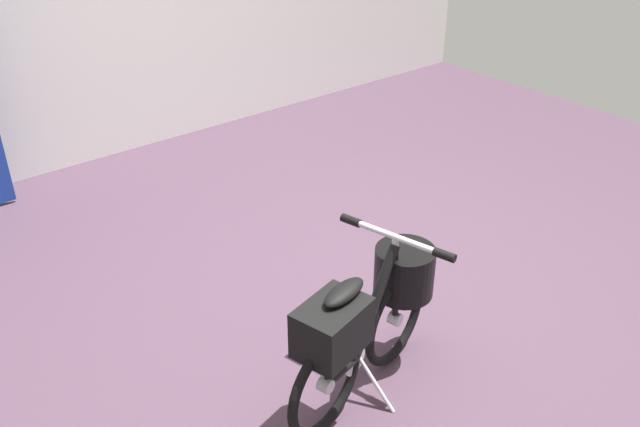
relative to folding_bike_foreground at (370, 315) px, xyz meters
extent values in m
plane|color=#473342|center=(0.32, 0.34, -0.38)|extent=(6.85, 6.85, 0.00)
torus|color=black|center=(0.20, 0.05, -0.15)|extent=(0.44, 0.15, 0.45)
cylinder|color=#B7B7BC|center=(0.20, 0.05, -0.15)|extent=(0.07, 0.06, 0.06)
torus|color=black|center=(-0.29, -0.07, -0.15)|extent=(0.44, 0.15, 0.45)
cylinder|color=#B7B7BC|center=(-0.29, -0.07, -0.15)|extent=(0.07, 0.06, 0.06)
cylinder|color=black|center=(-0.20, -0.05, -0.16)|extent=(0.20, 0.08, 0.05)
cylinder|color=black|center=(0.03, 0.01, 0.04)|extent=(0.31, 0.12, 0.44)
cylinder|color=black|center=(-0.14, -0.04, 0.02)|extent=(0.12, 0.06, 0.38)
cylinder|color=black|center=(-0.20, -0.05, -0.16)|extent=(0.20, 0.07, 0.04)
cylinder|color=black|center=(0.18, 0.05, 0.05)|extent=(0.07, 0.04, 0.40)
cylinder|color=black|center=(-0.24, -0.06, 0.02)|extent=(0.13, 0.05, 0.36)
ellipsoid|color=black|center=(-0.18, -0.05, 0.22)|extent=(0.24, 0.14, 0.05)
cylinder|color=#B7B7BC|center=(0.16, 0.04, 0.27)|extent=(0.03, 0.03, 0.04)
cylinder|color=#B7B7BC|center=(0.16, 0.04, 0.29)|extent=(0.13, 0.43, 0.03)
cylinder|color=black|center=(0.22, -0.17, 0.29)|extent=(0.06, 0.10, 0.04)
cylinder|color=black|center=(0.11, 0.25, 0.29)|extent=(0.06, 0.10, 0.04)
cylinder|color=#B7B7BC|center=(-0.10, -0.03, -0.16)|extent=(0.14, 0.05, 0.14)
cylinder|color=#B7B7BC|center=(-0.05, -0.10, -0.28)|extent=(0.06, 0.19, 0.21)
cylinder|color=black|center=(0.25, 0.06, 0.07)|extent=(0.31, 0.31, 0.22)
cube|color=black|center=(-0.25, -0.06, 0.10)|extent=(0.32, 0.26, 0.20)
camera|label=1|loc=(-1.54, -1.58, 1.73)|focal=38.13mm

